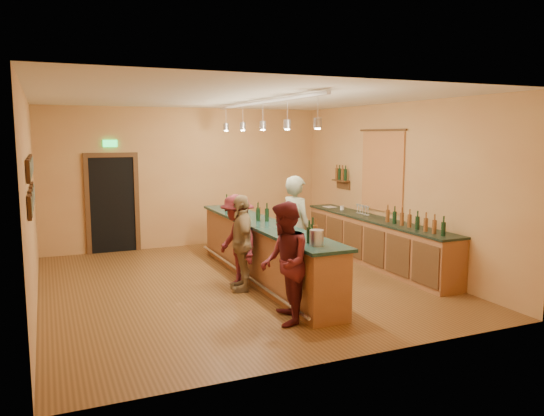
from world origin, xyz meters
name	(u,v)px	position (x,y,z in m)	size (l,w,h in m)	color
floor	(239,283)	(0.00, 0.00, 0.00)	(7.00, 7.00, 0.00)	brown
ceiling	(237,98)	(0.00, 0.00, 3.20)	(6.50, 7.00, 0.02)	silver
wall_back	(187,178)	(0.00, 3.50, 1.60)	(6.50, 0.02, 3.20)	#B67744
wall_front	(344,224)	(0.00, -3.50, 1.60)	(6.50, 0.02, 3.20)	#B67744
wall_left	(31,202)	(-3.25, 0.00, 1.60)	(0.02, 7.00, 3.20)	#B67744
wall_right	(395,186)	(3.25, 0.00, 1.60)	(0.02, 7.00, 3.20)	#B67744
doorway	(112,202)	(-1.70, 3.47, 1.13)	(1.15, 0.09, 2.48)	black
tapestry	(382,172)	(3.23, 0.40, 1.85)	(0.03, 1.40, 1.60)	#AA2230
bottle_shelf	(341,176)	(3.17, 1.90, 1.67)	(0.17, 0.55, 0.54)	#482915
picture_grid	(31,183)	(-3.21, -0.75, 1.95)	(0.06, 2.20, 0.70)	#382111
back_counter	(376,241)	(2.97, 0.18, 0.49)	(0.60, 4.55, 1.27)	brown
tasting_bar	(263,247)	(0.46, 0.00, 0.61)	(0.73, 5.10, 1.38)	brown
pendant_track	(263,111)	(0.46, 0.00, 2.98)	(0.11, 4.60, 0.50)	silver
bartender	(296,228)	(1.01, -0.20, 0.94)	(0.68, 0.45, 1.88)	gray
customer_a	(285,263)	(-0.09, -2.12, 0.85)	(0.82, 0.64, 1.69)	#59191E
customer_b	(242,243)	(-0.09, -0.40, 0.80)	(0.94, 0.39, 1.61)	#997A51
customer_c	(237,241)	(-0.09, -0.19, 0.79)	(1.03, 0.59, 1.59)	#59191E
bar_stool	(275,235)	(1.31, 1.39, 0.52)	(0.33, 0.33, 0.67)	olive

